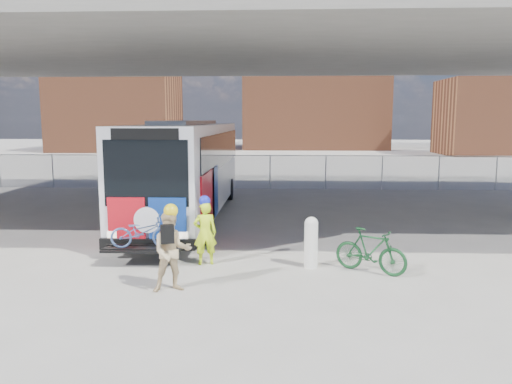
# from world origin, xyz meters

# --- Properties ---
(ground) EXTENTS (160.00, 160.00, 0.00)m
(ground) POSITION_xyz_m (0.00, 0.00, 0.00)
(ground) COLOR #9E9991
(ground) RESTS_ON ground
(bus) EXTENTS (2.67, 12.93, 3.69)m
(bus) POSITION_xyz_m (-2.00, 4.02, 2.11)
(bus) COLOR silver
(bus) RESTS_ON ground
(overpass) EXTENTS (40.00, 16.00, 7.95)m
(overpass) POSITION_xyz_m (0.00, 4.00, 6.54)
(overpass) COLOR #605E59
(overpass) RESTS_ON ground
(chainlink_fence) EXTENTS (30.00, 0.06, 30.00)m
(chainlink_fence) POSITION_xyz_m (0.00, 12.00, 1.42)
(chainlink_fence) COLOR gray
(chainlink_fence) RESTS_ON ground
(brick_buildings) EXTENTS (54.00, 22.00, 12.00)m
(brick_buildings) POSITION_xyz_m (1.23, 48.23, 5.42)
(brick_buildings) COLOR brown
(brick_buildings) RESTS_ON ground
(smokestack) EXTENTS (2.20, 2.20, 25.00)m
(smokestack) POSITION_xyz_m (14.00, 55.00, 12.50)
(smokestack) COLOR brown
(smokestack) RESTS_ON ground
(bollard) EXTENTS (0.34, 0.34, 1.31)m
(bollard) POSITION_xyz_m (2.30, -2.48, 0.70)
(bollard) COLOR silver
(bollard) RESTS_ON ground
(cyclist_hivis) EXTENTS (0.68, 0.53, 1.81)m
(cyclist_hivis) POSITION_xyz_m (-0.42, -2.32, 0.87)
(cyclist_hivis) COLOR #D6FF1A
(cyclist_hivis) RESTS_ON ground
(cyclist_tan) EXTENTS (1.03, 0.91, 1.95)m
(cyclist_tan) POSITION_xyz_m (-0.84, -4.41, 0.92)
(cyclist_tan) COLOR #CFB385
(cyclist_tan) RESTS_ON ground
(bike_parked) EXTENTS (1.83, 1.41, 1.10)m
(bike_parked) POSITION_xyz_m (3.73, -2.86, 0.55)
(bike_parked) COLOR #164522
(bike_parked) RESTS_ON ground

